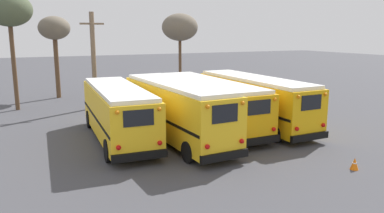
# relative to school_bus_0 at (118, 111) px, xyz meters

# --- Properties ---
(ground_plane) EXTENTS (160.00, 160.00, 0.00)m
(ground_plane) POSITION_rel_school_bus_0_xyz_m (4.34, -0.55, -1.65)
(ground_plane) COLOR #424247
(school_bus_0) EXTENTS (3.06, 9.73, 3.00)m
(school_bus_0) POSITION_rel_school_bus_0_xyz_m (0.00, 0.00, 0.00)
(school_bus_0) COLOR yellow
(school_bus_0) RESTS_ON ground
(school_bus_1) EXTENTS (2.84, 10.00, 3.24)m
(school_bus_1) POSITION_rel_school_bus_0_xyz_m (2.90, -1.40, 0.11)
(school_bus_1) COLOR yellow
(school_bus_1) RESTS_ON ground
(school_bus_2) EXTENTS (2.59, 10.77, 3.00)m
(school_bus_2) POSITION_rel_school_bus_0_xyz_m (5.79, 0.29, 0.00)
(school_bus_2) COLOR #E5A00C
(school_bus_2) RESTS_ON ground
(school_bus_3) EXTENTS (2.60, 10.28, 3.12)m
(school_bus_3) POSITION_rel_school_bus_0_xyz_m (8.68, -0.40, 0.04)
(school_bus_3) COLOR #EAAA0F
(school_bus_3) RESTS_ON ground
(utility_pole) EXTENTS (1.80, 0.36, 7.42)m
(utility_pole) POSITION_rel_school_bus_0_xyz_m (0.68, 9.66, 2.16)
(utility_pole) COLOR #75604C
(utility_pole) RESTS_ON ground
(bare_tree_0) EXTENTS (3.32, 3.32, 8.78)m
(bare_tree_0) POSITION_rel_school_bus_0_xyz_m (-4.93, 11.51, 5.78)
(bare_tree_0) COLOR brown
(bare_tree_0) RESTS_ON ground
(bare_tree_1) EXTENTS (3.81, 3.81, 7.86)m
(bare_tree_1) POSITION_rel_school_bus_0_xyz_m (11.25, 17.14, 4.73)
(bare_tree_1) COLOR brown
(bare_tree_1) RESTS_ON ground
(bare_tree_2) EXTENTS (2.76, 2.76, 7.31)m
(bare_tree_2) POSITION_rel_school_bus_0_xyz_m (-1.43, 15.99, 4.44)
(bare_tree_2) COLOR brown
(bare_tree_2) RESTS_ON ground
(traffic_cone) EXTENTS (0.36, 0.36, 0.53)m
(traffic_cone) POSITION_rel_school_bus_0_xyz_m (8.09, -8.94, -1.38)
(traffic_cone) COLOR orange
(traffic_cone) RESTS_ON ground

